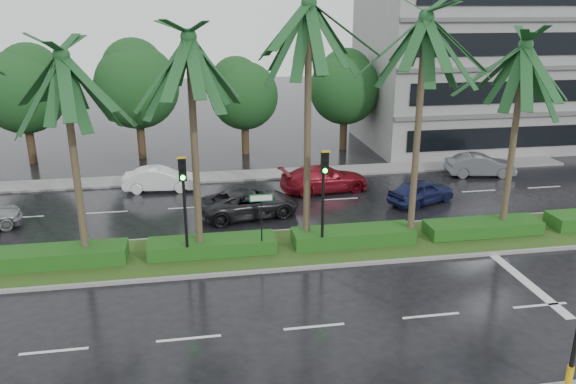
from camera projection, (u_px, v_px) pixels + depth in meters
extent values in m
plane|color=black|center=(288.00, 261.00, 22.79)|extent=(120.00, 120.00, 0.00)
cube|color=gray|center=(255.00, 175.00, 33.98)|extent=(40.00, 2.00, 0.12)
cube|color=gray|center=(284.00, 249.00, 23.70)|extent=(36.00, 4.00, 0.14)
cube|color=#2B4B19|center=(284.00, 247.00, 23.68)|extent=(35.60, 3.70, 0.02)
cube|color=#1C4313|center=(59.00, 256.00, 22.14)|extent=(5.20, 1.40, 0.60)
cube|color=#1C4313|center=(212.00, 246.00, 23.10)|extent=(5.20, 1.40, 0.60)
cube|color=#1C4313|center=(353.00, 236.00, 24.06)|extent=(5.20, 1.40, 0.60)
cube|color=#1C4313|center=(483.00, 227.00, 25.02)|extent=(5.20, 1.40, 0.60)
cube|color=silver|center=(22.00, 217.00, 27.41)|extent=(2.00, 0.12, 0.01)
cube|color=silver|center=(54.00, 351.00, 16.84)|extent=(2.00, 0.12, 0.01)
cube|color=silver|center=(107.00, 212.00, 28.05)|extent=(2.00, 0.12, 0.01)
cube|color=silver|center=(189.00, 338.00, 17.48)|extent=(2.00, 0.12, 0.01)
cube|color=silver|center=(188.00, 208.00, 28.69)|extent=(2.00, 0.12, 0.01)
cube|color=silver|center=(314.00, 327.00, 18.12)|extent=(2.00, 0.12, 0.01)
cube|color=silver|center=(265.00, 203.00, 29.33)|extent=(2.00, 0.12, 0.01)
cube|color=silver|center=(431.00, 316.00, 18.76)|extent=(2.00, 0.12, 0.01)
cube|color=silver|center=(340.00, 199.00, 29.97)|extent=(2.00, 0.12, 0.01)
cube|color=silver|center=(540.00, 305.00, 19.40)|extent=(2.00, 0.12, 0.01)
cube|color=silver|center=(411.00, 195.00, 30.61)|extent=(2.00, 0.12, 0.01)
cube|color=silver|center=(479.00, 191.00, 31.25)|extent=(2.00, 0.12, 0.01)
cube|color=silver|center=(544.00, 187.00, 31.89)|extent=(2.00, 0.12, 0.01)
cube|color=silver|center=(521.00, 278.00, 21.35)|extent=(0.40, 6.00, 0.01)
cylinder|color=#463C28|center=(75.00, 164.00, 21.21)|extent=(0.28, 0.28, 8.03)
cylinder|color=#463C28|center=(86.00, 255.00, 22.42)|extent=(0.40, 0.40, 0.44)
cylinder|color=#463C28|center=(195.00, 152.00, 21.65)|extent=(0.28, 0.28, 8.63)
cylinder|color=#463C28|center=(200.00, 249.00, 22.95)|extent=(0.40, 0.40, 0.44)
cylinder|color=#463C28|center=(308.00, 131.00, 22.46)|extent=(0.28, 0.28, 9.80)
cylinder|color=#463C28|center=(306.00, 239.00, 23.95)|extent=(0.40, 0.40, 0.44)
cylinder|color=#463C28|center=(417.00, 136.00, 22.89)|extent=(0.28, 0.28, 9.30)
cylinder|color=#463C28|center=(410.00, 236.00, 24.30)|extent=(0.40, 0.40, 0.44)
cylinder|color=#463C28|center=(513.00, 143.00, 24.07)|extent=(0.28, 0.28, 8.17)
cylinder|color=#463C28|center=(502.00, 226.00, 25.30)|extent=(0.40, 0.40, 0.44)
cylinder|color=gold|center=(569.00, 378.00, 14.91)|extent=(0.18, 0.18, 0.70)
cylinder|color=black|center=(186.00, 221.00, 21.93)|extent=(0.12, 0.12, 3.40)
cube|color=black|center=(182.00, 169.00, 21.08)|extent=(0.30, 0.18, 0.90)
cube|color=gold|center=(181.00, 158.00, 20.82)|extent=(0.34, 0.12, 0.06)
cylinder|color=black|center=(182.00, 162.00, 20.89)|extent=(0.18, 0.04, 0.18)
cylinder|color=black|center=(182.00, 170.00, 20.99)|extent=(0.18, 0.04, 0.18)
cylinder|color=#0CE519|center=(183.00, 178.00, 21.08)|extent=(0.18, 0.04, 0.18)
cylinder|color=black|center=(323.00, 212.00, 22.82)|extent=(0.12, 0.12, 3.40)
cube|color=black|center=(325.00, 163.00, 21.96)|extent=(0.30, 0.18, 0.90)
cube|color=gold|center=(326.00, 152.00, 21.70)|extent=(0.34, 0.12, 0.06)
cylinder|color=black|center=(326.00, 156.00, 21.77)|extent=(0.18, 0.04, 0.18)
cylinder|color=black|center=(325.00, 163.00, 21.87)|extent=(0.18, 0.04, 0.18)
cylinder|color=#0CE519|center=(325.00, 171.00, 21.97)|extent=(0.18, 0.04, 0.18)
cylinder|color=black|center=(262.00, 224.00, 22.64)|extent=(0.06, 0.06, 2.60)
cube|color=#0C5926|center=(261.00, 198.00, 22.24)|extent=(0.95, 0.04, 0.30)
cube|color=white|center=(261.00, 198.00, 22.22)|extent=(0.85, 0.01, 0.22)
cylinder|color=#3E2E1C|center=(31.00, 143.00, 36.49)|extent=(0.52, 0.52, 2.58)
sphere|color=#18421A|center=(23.00, 92.00, 35.42)|extent=(5.30, 5.30, 5.30)
sphere|color=#18421A|center=(22.00, 75.00, 35.37)|extent=(3.98, 3.98, 3.98)
cylinder|color=#3E2E1C|center=(141.00, 139.00, 37.60)|extent=(0.52, 0.52, 2.66)
sphere|color=#18421A|center=(137.00, 87.00, 36.50)|extent=(5.46, 5.46, 5.46)
sphere|color=#18421A|center=(136.00, 70.00, 36.44)|extent=(4.10, 4.10, 4.10)
cylinder|color=#3E2E1C|center=(245.00, 138.00, 38.79)|extent=(0.52, 0.52, 2.23)
sphere|color=#18421A|center=(244.00, 96.00, 37.86)|extent=(4.59, 4.59, 4.59)
sphere|color=#18421A|center=(244.00, 82.00, 37.86)|extent=(3.44, 3.44, 3.44)
cylinder|color=#3E2E1C|center=(343.00, 133.00, 39.88)|extent=(0.52, 0.52, 2.38)
sphere|color=#18421A|center=(345.00, 89.00, 38.90)|extent=(4.89, 4.89, 4.89)
sphere|color=#18421A|center=(344.00, 75.00, 38.88)|extent=(3.67, 3.67, 3.67)
cylinder|color=#3E2E1C|center=(436.00, 130.00, 41.01)|extent=(0.52, 0.52, 2.34)
sphere|color=#18421A|center=(440.00, 88.00, 40.04)|extent=(4.81, 4.81, 4.81)
sphere|color=#18421A|center=(439.00, 74.00, 40.03)|extent=(3.60, 3.60, 3.60)
cube|color=gray|center=(478.00, 61.00, 40.42)|extent=(16.00, 10.00, 12.00)
imported|color=white|center=(160.00, 179.00, 31.18)|extent=(1.62, 4.05, 1.31)
imported|color=black|center=(249.00, 203.00, 27.37)|extent=(3.11, 5.19, 1.35)
imported|color=maroon|center=(324.00, 179.00, 31.05)|extent=(2.62, 5.14, 1.43)
imported|color=#1A204E|center=(421.00, 192.00, 29.15)|extent=(2.85, 4.04, 1.28)
imported|color=slate|center=(480.00, 165.00, 33.84)|extent=(2.01, 4.21, 1.33)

